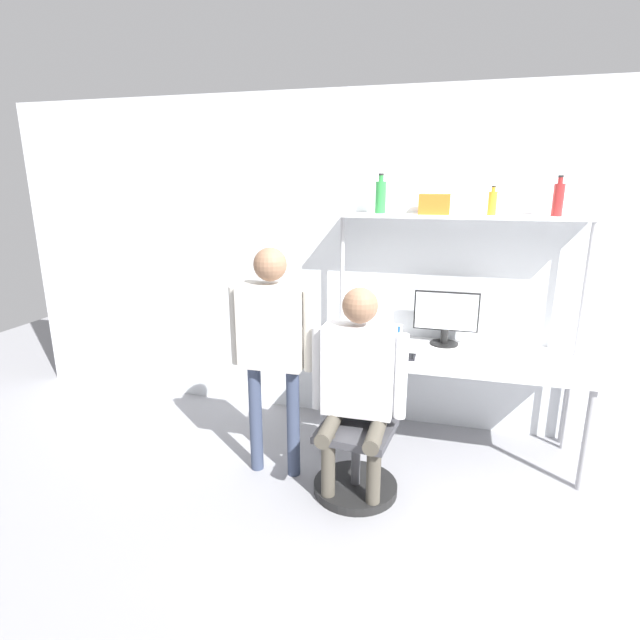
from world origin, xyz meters
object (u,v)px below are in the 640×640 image
object	(u,v)px
monitor	(446,316)
bottle_red	(558,199)
bottle_green	(381,197)
person_seated	(358,377)
storage_box	(434,204)
office_chair	(358,450)
cell_phone	(411,357)
bottle_amber	(492,203)
laptop	(381,346)
person_standing	(272,335)

from	to	relation	value
monitor	bottle_red	xyz separation A→B (m)	(0.70, -0.01, 0.89)
bottle_red	bottle_green	world-z (taller)	bottle_green
bottle_green	person_seated	bearing A→B (deg)	-87.90
bottle_green	storage_box	xyz separation A→B (m)	(0.40, 0.00, -0.05)
office_chair	cell_phone	bearing A→B (deg)	63.93
person_seated	bottle_amber	size ratio (longest dim) A/B	6.77
cell_phone	monitor	bearing A→B (deg)	59.77
bottle_amber	bottle_red	bearing A→B (deg)	0.00
laptop	monitor	bearing A→B (deg)	39.15
cell_phone	bottle_amber	bearing A→B (deg)	37.24
cell_phone	person_standing	xyz separation A→B (m)	(-0.88, -0.51, 0.25)
person_seated	bottle_red	distance (m)	1.88
cell_phone	bottle_amber	xyz separation A→B (m)	(0.49, 0.37, 1.09)
monitor	person_seated	world-z (taller)	person_seated
office_chair	storage_box	xyz separation A→B (m)	(0.36, 0.93, 1.56)
person_standing	bottle_amber	distance (m)	1.83
monitor	storage_box	distance (m)	0.86
bottle_amber	monitor	bearing A→B (deg)	177.51
person_seated	person_standing	world-z (taller)	person_standing
person_seated	bottle_amber	bearing A→B (deg)	51.74
office_chair	person_seated	size ratio (longest dim) A/B	0.67
person_seated	bottle_red	world-z (taller)	bottle_red
storage_box	laptop	bearing A→B (deg)	-131.32
cell_phone	office_chair	xyz separation A→B (m)	(-0.27, -0.56, -0.49)
monitor	office_chair	world-z (taller)	monitor
bottle_green	bottle_amber	bearing A→B (deg)	0.00
bottle_green	laptop	bearing A→B (deg)	-75.42
cell_phone	bottle_green	world-z (taller)	bottle_green
bottle_green	office_chair	bearing A→B (deg)	-87.52
laptop	cell_phone	xyz separation A→B (m)	(0.22, -0.02, -0.06)
cell_phone	storage_box	world-z (taller)	storage_box
bottle_red	monitor	bearing A→B (deg)	179.05
person_seated	storage_box	xyz separation A→B (m)	(0.36, 0.97, 1.02)
bottle_amber	cell_phone	bearing A→B (deg)	-142.76
cell_phone	storage_box	xyz separation A→B (m)	(0.09, 0.37, 1.07)
monitor	bottle_red	size ratio (longest dim) A/B	1.79
laptop	person_standing	world-z (taller)	person_standing
laptop	bottle_amber	size ratio (longest dim) A/B	1.42
bottle_red	person_standing	bearing A→B (deg)	-153.79
laptop	storage_box	size ratio (longest dim) A/B	1.32
monitor	person_standing	bearing A→B (deg)	-140.83
person_seated	bottle_green	xyz separation A→B (m)	(-0.04, 0.97, 1.07)
office_chair	bottle_green	xyz separation A→B (m)	(-0.04, 0.93, 1.61)
monitor	bottle_red	bearing A→B (deg)	-0.95
cell_phone	person_seated	xyz separation A→B (m)	(-0.28, -0.60, 0.05)
bottle_amber	office_chair	bearing A→B (deg)	-129.39
laptop	storage_box	xyz separation A→B (m)	(0.31, 0.35, 1.02)
laptop	storage_box	world-z (taller)	storage_box
monitor	person_seated	distance (m)	1.12
monitor	bottle_amber	distance (m)	0.90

